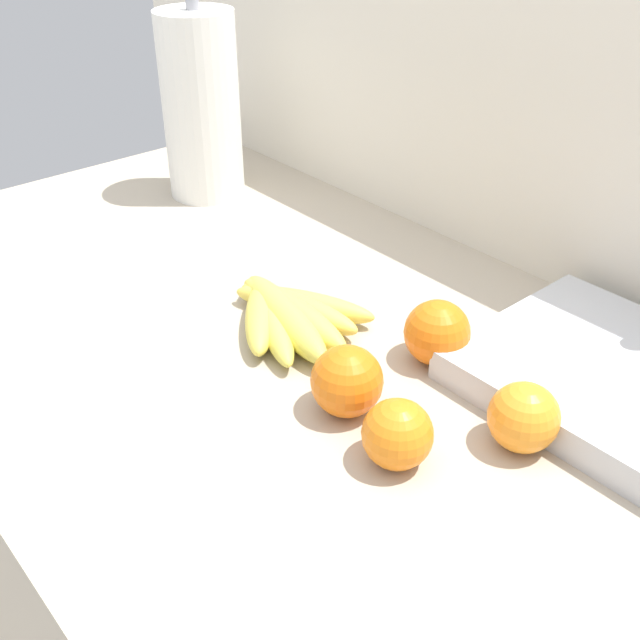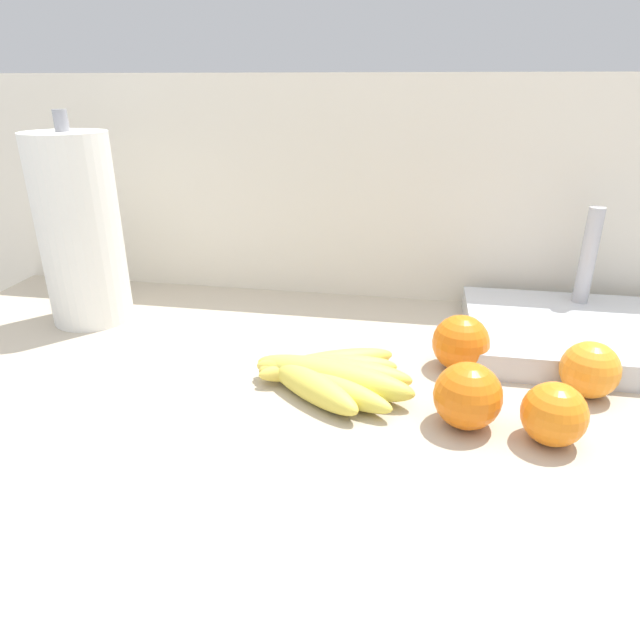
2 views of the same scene
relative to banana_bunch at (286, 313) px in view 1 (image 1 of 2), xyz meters
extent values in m
cube|color=#ADA08C|center=(0.11, -0.03, -0.49)|extent=(1.52, 0.73, 0.93)
cube|color=silver|center=(0.11, 0.37, -0.30)|extent=(1.92, 0.06, 1.30)
ellipsoid|color=#E1CE4C|center=(-0.02, -0.02, 0.00)|extent=(0.15, 0.13, 0.04)
ellipsoid|color=#DCCE4C|center=(0.00, -0.02, 0.00)|extent=(0.19, 0.12, 0.03)
ellipsoid|color=#D7CD4C|center=(0.01, -0.01, 0.00)|extent=(0.21, 0.09, 0.04)
ellipsoid|color=#E7CA4C|center=(0.01, 0.00, 0.00)|extent=(0.20, 0.05, 0.04)
ellipsoid|color=#E6C44C|center=(0.00, 0.02, 0.00)|extent=(0.18, 0.08, 0.04)
ellipsoid|color=#E8CA4C|center=(0.00, 0.03, 0.00)|extent=(0.18, 0.12, 0.04)
sphere|color=orange|center=(0.25, -0.07, 0.02)|extent=(0.07, 0.07, 0.07)
sphere|color=orange|center=(0.17, 0.09, 0.02)|extent=(0.07, 0.07, 0.07)
sphere|color=orange|center=(0.17, -0.05, 0.02)|extent=(0.08, 0.08, 0.08)
sphere|color=orange|center=(0.32, 0.04, 0.02)|extent=(0.07, 0.07, 0.07)
cylinder|color=white|center=(-0.41, 0.16, 0.13)|extent=(0.12, 0.12, 0.29)
cylinder|color=gray|center=(-0.41, 0.16, 0.14)|extent=(0.02, 0.02, 0.32)
cube|color=#B7BABF|center=(0.36, 0.19, 0.00)|extent=(0.35, 0.26, 0.04)
camera|label=1|loc=(0.61, -0.47, 0.48)|focal=42.18mm
camera|label=2|loc=(0.10, -0.60, 0.34)|focal=31.10mm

